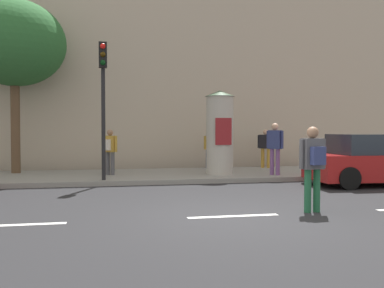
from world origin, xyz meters
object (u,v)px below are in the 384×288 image
object	(u,v)px
pedestrian_with_bag	(266,145)
pedestrian_tallest	(209,147)
parked_car_silver	(379,161)
pedestrian_in_red_top	(313,161)
street_tree	(14,44)
traffic_light	(103,88)
pedestrian_near_pole	(275,145)
pedestrian_with_backpack	(110,148)
poster_column	(220,132)

from	to	relation	value
pedestrian_with_bag	pedestrian_tallest	bearing A→B (deg)	176.14
pedestrian_tallest	parked_car_silver	xyz separation A→B (m)	(4.12, -4.86, -0.26)
pedestrian_in_red_top	pedestrian_with_bag	world-z (taller)	pedestrian_in_red_top
street_tree	traffic_light	bearing A→B (deg)	-43.55
street_tree	pedestrian_tallest	xyz separation A→B (m)	(7.12, 0.44, -3.69)
parked_car_silver	pedestrian_with_bag	bearing A→B (deg)	111.25
pedestrian_near_pole	pedestrian_in_red_top	bearing A→B (deg)	-104.73
pedestrian_near_pole	pedestrian_with_backpack	size ratio (longest dim) A/B	1.14
poster_column	pedestrian_in_red_top	size ratio (longest dim) A/B	1.66
traffic_light	pedestrian_with_bag	xyz separation A→B (m)	(6.36, 3.19, -1.87)
poster_column	pedestrian_near_pole	xyz separation A→B (m)	(1.72, -0.72, -0.43)
traffic_light	pedestrian_near_pole	xyz separation A→B (m)	(5.64, 0.46, -1.75)
pedestrian_in_red_top	pedestrian_with_bag	distance (m)	8.64
poster_column	parked_car_silver	size ratio (longest dim) A/B	0.65
poster_column	pedestrian_tallest	distance (m)	2.26
poster_column	pedestrian_tallest	size ratio (longest dim) A/B	1.94
poster_column	pedestrian_near_pole	size ratio (longest dim) A/B	1.64
pedestrian_with_bag	traffic_light	bearing A→B (deg)	-153.36
pedestrian_tallest	pedestrian_with_bag	bearing A→B (deg)	-3.86
pedestrian_with_bag	parked_car_silver	size ratio (longest dim) A/B	0.35
poster_column	pedestrian_tallest	world-z (taller)	poster_column
traffic_light	pedestrian_near_pole	bearing A→B (deg)	4.69
pedestrian_near_pole	pedestrian_with_bag	world-z (taller)	pedestrian_near_pole
pedestrian_near_pole	pedestrian_with_backpack	bearing A→B (deg)	168.18
pedestrian_tallest	street_tree	bearing A→B (deg)	-176.44
traffic_light	pedestrian_with_bag	bearing A→B (deg)	26.64
pedestrian_with_backpack	pedestrian_with_bag	distance (m)	6.37
pedestrian_near_pole	pedestrian_tallest	bearing A→B (deg)	118.70
street_tree	parked_car_silver	bearing A→B (deg)	-21.46
parked_car_silver	pedestrian_in_red_top	bearing A→B (deg)	-137.78
poster_column	pedestrian_with_backpack	distance (m)	3.79
pedestrian_in_red_top	pedestrian_near_pole	distance (m)	5.82
pedestrian_with_bag	pedestrian_in_red_top	bearing A→B (deg)	-104.71
poster_column	parked_car_silver	bearing A→B (deg)	-32.26
traffic_light	pedestrian_with_backpack	bearing A→B (deg)	83.23
pedestrian_in_red_top	pedestrian_tallest	xyz separation A→B (m)	(-0.10, 8.51, -0.04)
pedestrian_in_red_top	pedestrian_near_pole	world-z (taller)	pedestrian_near_pole
traffic_light	pedestrian_in_red_top	xyz separation A→B (m)	(4.16, -5.17, -1.89)
poster_column	pedestrian_near_pole	world-z (taller)	poster_column
traffic_light	pedestrian_in_red_top	bearing A→B (deg)	-51.14
traffic_light	pedestrian_with_backpack	distance (m)	2.47
pedestrian_tallest	poster_column	bearing A→B (deg)	-93.85
traffic_light	pedestrian_tallest	xyz separation A→B (m)	(4.07, 3.35, -1.93)
poster_column	street_tree	distance (m)	7.82
poster_column	pedestrian_with_backpack	world-z (taller)	poster_column
pedestrian_near_pole	poster_column	bearing A→B (deg)	157.46
pedestrian_with_backpack	parked_car_silver	world-z (taller)	pedestrian_with_backpack
pedestrian_tallest	parked_car_silver	bearing A→B (deg)	-49.70
pedestrian_with_bag	parked_car_silver	world-z (taller)	pedestrian_with_bag
traffic_light	pedestrian_with_backpack	xyz separation A→B (m)	(0.19, 1.60, -1.87)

